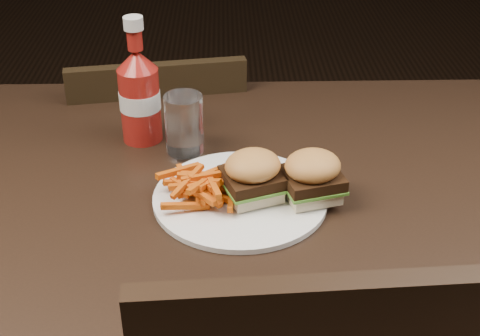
{
  "coord_description": "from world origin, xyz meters",
  "views": [
    {
      "loc": [
        0.08,
        -0.83,
        1.3
      ],
      "look_at": [
        0.1,
        -0.01,
        0.8
      ],
      "focal_mm": 50.0,
      "sensor_mm": 36.0,
      "label": 1
    }
  ],
  "objects_px": {
    "dining_table": "(172,204)",
    "tumbler": "(184,124)",
    "chair_far": "(162,189)",
    "ketchup_bottle": "(141,107)",
    "plate": "(240,198)"
  },
  "relations": [
    {
      "from": "plate",
      "to": "dining_table",
      "type": "bearing_deg",
      "value": 167.61
    },
    {
      "from": "dining_table",
      "to": "plate",
      "type": "height_order",
      "value": "plate"
    },
    {
      "from": "plate",
      "to": "ketchup_bottle",
      "type": "relative_size",
      "value": 1.91
    },
    {
      "from": "chair_far",
      "to": "ketchup_bottle",
      "type": "relative_size",
      "value": 2.68
    },
    {
      "from": "chair_far",
      "to": "ketchup_bottle",
      "type": "bearing_deg",
      "value": 83.44
    },
    {
      "from": "dining_table",
      "to": "ketchup_bottle",
      "type": "height_order",
      "value": "ketchup_bottle"
    },
    {
      "from": "dining_table",
      "to": "tumbler",
      "type": "relative_size",
      "value": 12.37
    },
    {
      "from": "plate",
      "to": "tumbler",
      "type": "height_order",
      "value": "tumbler"
    },
    {
      "from": "plate",
      "to": "ketchup_bottle",
      "type": "distance_m",
      "value": 0.26
    },
    {
      "from": "tumbler",
      "to": "dining_table",
      "type": "bearing_deg",
      "value": -97.79
    },
    {
      "from": "plate",
      "to": "chair_far",
      "type": "bearing_deg",
      "value": 108.41
    },
    {
      "from": "dining_table",
      "to": "chair_far",
      "type": "bearing_deg",
      "value": 98.14
    },
    {
      "from": "dining_table",
      "to": "chair_far",
      "type": "height_order",
      "value": "dining_table"
    },
    {
      "from": "tumbler",
      "to": "chair_far",
      "type": "bearing_deg",
      "value": 102.89
    },
    {
      "from": "chair_far",
      "to": "tumbler",
      "type": "height_order",
      "value": "tumbler"
    }
  ]
}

